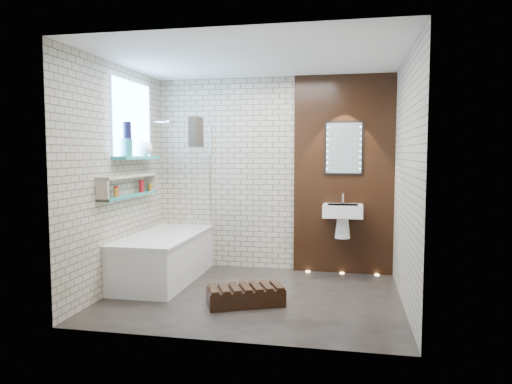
% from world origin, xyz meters
% --- Properties ---
extents(ground, '(3.20, 3.20, 0.00)m').
position_xyz_m(ground, '(0.00, 0.00, 0.00)').
color(ground, black).
rests_on(ground, ground).
extents(room_shell, '(3.24, 3.20, 2.60)m').
position_xyz_m(room_shell, '(0.00, 0.00, 1.30)').
color(room_shell, tan).
rests_on(room_shell, ground).
extents(walnut_panel, '(1.30, 0.06, 2.60)m').
position_xyz_m(walnut_panel, '(0.95, 1.27, 1.30)').
color(walnut_panel, black).
rests_on(walnut_panel, ground).
extents(clerestory_window, '(0.18, 1.00, 0.94)m').
position_xyz_m(clerestory_window, '(-1.57, 0.35, 1.90)').
color(clerestory_window, '#7FADE0').
rests_on(clerestory_window, room_shell).
extents(display_niche, '(0.14, 1.30, 0.26)m').
position_xyz_m(display_niche, '(-1.53, 0.15, 1.20)').
color(display_niche, teal).
rests_on(display_niche, room_shell).
extents(bathtub, '(0.79, 1.74, 0.70)m').
position_xyz_m(bathtub, '(-1.22, 0.45, 0.29)').
color(bathtub, white).
rests_on(bathtub, ground).
extents(bath_screen, '(0.01, 0.78, 1.40)m').
position_xyz_m(bath_screen, '(-0.87, 0.89, 1.28)').
color(bath_screen, white).
rests_on(bath_screen, bathtub).
extents(towel, '(0.11, 0.28, 0.37)m').
position_xyz_m(towel, '(-0.87, 0.67, 1.85)').
color(towel, black).
rests_on(towel, bath_screen).
extents(shower_head, '(0.18, 0.18, 0.02)m').
position_xyz_m(shower_head, '(-1.30, 0.95, 2.00)').
color(shower_head, silver).
rests_on(shower_head, room_shell).
extents(washbasin, '(0.50, 0.36, 0.58)m').
position_xyz_m(washbasin, '(0.95, 1.07, 0.79)').
color(washbasin, white).
rests_on(washbasin, walnut_panel).
extents(led_mirror, '(0.50, 0.02, 0.70)m').
position_xyz_m(led_mirror, '(0.95, 1.23, 1.65)').
color(led_mirror, black).
rests_on(led_mirror, walnut_panel).
extents(walnut_step, '(0.86, 0.64, 0.18)m').
position_xyz_m(walnut_step, '(-0.02, -0.32, 0.09)').
color(walnut_step, black).
rests_on(walnut_step, ground).
extents(niche_bottles, '(0.06, 0.98, 0.16)m').
position_xyz_m(niche_bottles, '(-1.53, 0.25, 1.16)').
color(niche_bottles, maroon).
rests_on(niche_bottles, display_niche).
extents(sill_vases, '(0.19, 0.63, 0.40)m').
position_xyz_m(sill_vases, '(-1.50, 0.31, 1.67)').
color(sill_vases, teal).
rests_on(sill_vases, clerestory_window).
extents(floor_uplights, '(0.96, 0.06, 0.01)m').
position_xyz_m(floor_uplights, '(0.95, 1.20, 0.01)').
color(floor_uplights, '#FFD899').
rests_on(floor_uplights, ground).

